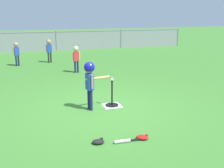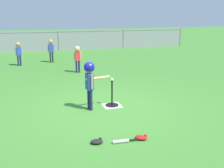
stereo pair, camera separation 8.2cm
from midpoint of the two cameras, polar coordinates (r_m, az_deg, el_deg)
The scene contains 12 objects.
ground_plane at distance 6.56m, azimuth -2.01°, elevation -5.10°, with size 60.00×60.00×0.00m, color #3D7A2D.
home_plate at distance 6.74m, azimuth -0.35°, elevation -4.49°, with size 0.44×0.44×0.01m, color white.
batting_tee at distance 6.71m, azimuth -0.35°, elevation -3.75°, with size 0.32×0.32×0.63m.
baseball_on_tee at distance 6.55m, azimuth -0.36°, elevation 0.96°, with size 0.07×0.07×0.07m, color white.
batter_child at distance 6.27m, azimuth -5.02°, elevation 1.68°, with size 0.63×0.32×1.14m.
fielder_deep_right at distance 12.20m, azimuth -19.50°, elevation 6.56°, with size 0.28×0.20×1.00m.
fielder_deep_left at distance 10.31m, azimuth -7.74°, elevation 5.89°, with size 0.30×0.20×1.00m.
fielder_deep_center at distance 12.60m, azimuth -13.18°, elevation 7.37°, with size 0.31×0.21×1.04m.
spare_bat_silver at distance 4.94m, azimuth 2.38°, elevation -11.76°, with size 0.59×0.08×0.06m.
glove_by_plate at distance 5.07m, azimuth 5.90°, elevation -11.01°, with size 0.27×0.26×0.07m.
glove_near_bats at distance 4.90m, azimuth -3.36°, elevation -11.92°, with size 0.24×0.19×0.07m.
outfield_fence at distance 16.42m, azimuth -11.72°, elevation 8.95°, with size 16.06×0.06×1.15m.
Camera 1 is at (-1.65, -5.93, 2.25)m, focal length 43.80 mm.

